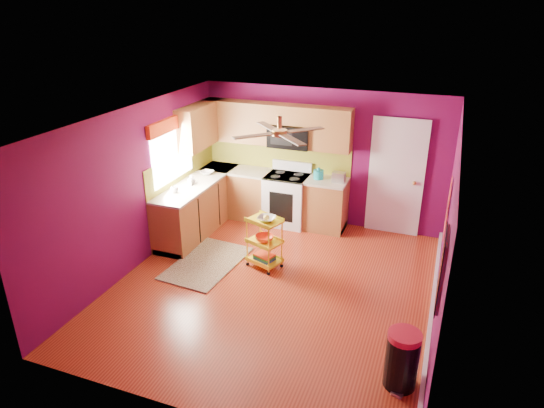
% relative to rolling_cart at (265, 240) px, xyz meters
% --- Properties ---
extents(ground, '(5.00, 5.00, 0.00)m').
position_rel_rolling_cart_xyz_m(ground, '(0.34, -0.50, -0.47)').
color(ground, maroon).
rests_on(ground, ground).
extents(room_envelope, '(4.54, 5.04, 2.52)m').
position_rel_rolling_cart_xyz_m(room_envelope, '(0.37, -0.50, 1.16)').
color(room_envelope, '#630B45').
rests_on(room_envelope, ground).
extents(lower_cabinets, '(2.81, 2.31, 0.94)m').
position_rel_rolling_cart_xyz_m(lower_cabinets, '(-1.01, 1.32, -0.03)').
color(lower_cabinets, brown).
rests_on(lower_cabinets, ground).
extents(electric_range, '(0.76, 0.66, 1.13)m').
position_rel_rolling_cart_xyz_m(electric_range, '(-0.21, 1.67, 0.01)').
color(electric_range, white).
rests_on(electric_range, ground).
extents(upper_cabinetry, '(2.80, 2.30, 1.26)m').
position_rel_rolling_cart_xyz_m(upper_cabinetry, '(-0.90, 1.67, 1.33)').
color(upper_cabinetry, brown).
rests_on(upper_cabinetry, ground).
extents(left_window, '(0.08, 1.35, 1.08)m').
position_rel_rolling_cart_xyz_m(left_window, '(-1.88, 0.55, 1.27)').
color(left_window, white).
rests_on(left_window, ground).
extents(panel_door, '(0.95, 0.11, 2.15)m').
position_rel_rolling_cart_xyz_m(panel_door, '(1.69, 1.97, 0.56)').
color(panel_door, white).
rests_on(panel_door, ground).
extents(right_wall_art, '(0.04, 2.74, 1.04)m').
position_rel_rolling_cart_xyz_m(right_wall_art, '(2.57, -0.84, 0.98)').
color(right_wall_art, black).
rests_on(right_wall_art, ground).
extents(ceiling_fan, '(1.01, 1.01, 0.26)m').
position_rel_rolling_cart_xyz_m(ceiling_fan, '(0.34, -0.30, 1.82)').
color(ceiling_fan, '#BF8C3F').
rests_on(ceiling_fan, ground).
extents(shag_rug, '(1.03, 1.57, 0.02)m').
position_rel_rolling_cart_xyz_m(shag_rug, '(-0.90, -0.25, -0.46)').
color(shag_rug, '#311F10').
rests_on(shag_rug, ground).
extents(rolling_cart, '(0.60, 0.52, 0.91)m').
position_rel_rolling_cart_xyz_m(rolling_cart, '(0.00, 0.00, 0.00)').
color(rolling_cart, yellow).
rests_on(rolling_cart, ground).
extents(trash_can, '(0.45, 0.45, 0.69)m').
position_rel_rolling_cart_xyz_m(trash_can, '(2.31, -1.85, -0.12)').
color(trash_can, black).
rests_on(trash_can, ground).
extents(teal_kettle, '(0.18, 0.18, 0.21)m').
position_rel_rolling_cart_xyz_m(teal_kettle, '(0.36, 1.72, 0.56)').
color(teal_kettle, teal).
rests_on(teal_kettle, lower_cabinets).
extents(toaster, '(0.22, 0.15, 0.18)m').
position_rel_rolling_cart_xyz_m(toaster, '(0.74, 1.68, 0.56)').
color(toaster, beige).
rests_on(toaster, lower_cabinets).
extents(soap_bottle_a, '(0.08, 0.08, 0.17)m').
position_rel_rolling_cart_xyz_m(soap_bottle_a, '(-1.62, 0.63, 0.56)').
color(soap_bottle_a, '#EA3F72').
rests_on(soap_bottle_a, lower_cabinets).
extents(soap_bottle_b, '(0.12, 0.12, 0.16)m').
position_rel_rolling_cart_xyz_m(soap_bottle_b, '(-1.63, 0.70, 0.55)').
color(soap_bottle_b, white).
rests_on(soap_bottle_b, lower_cabinets).
extents(counter_dish, '(0.23, 0.23, 0.06)m').
position_rel_rolling_cart_xyz_m(counter_dish, '(-1.62, 1.24, 0.50)').
color(counter_dish, white).
rests_on(counter_dish, lower_cabinets).
extents(counter_cup, '(0.13, 0.13, 0.10)m').
position_rel_rolling_cart_xyz_m(counter_cup, '(-1.69, 0.23, 0.52)').
color(counter_cup, white).
rests_on(counter_cup, lower_cabinets).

